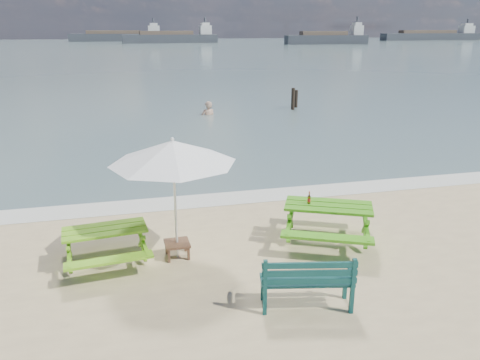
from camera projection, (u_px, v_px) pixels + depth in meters
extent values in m
plane|color=slate|center=(134.00, 50.00, 85.66)|extent=(300.00, 300.00, 0.00)
cube|color=silver|center=(219.00, 199.00, 11.41)|extent=(22.00, 0.90, 0.01)
cube|color=#69AE1A|center=(105.00, 230.00, 8.12)|extent=(1.48, 0.81, 0.04)
cube|color=#69AE1A|center=(103.00, 229.00, 8.80)|extent=(1.43, 0.40, 0.04)
cube|color=#69AE1A|center=(109.00, 260.00, 7.61)|extent=(1.43, 0.40, 0.04)
cube|color=#69AE1A|center=(107.00, 248.00, 8.24)|extent=(1.41, 0.94, 0.60)
cube|color=#439817|center=(329.00, 206.00, 8.92)|extent=(1.81, 1.38, 0.05)
cube|color=#439817|center=(328.00, 206.00, 9.73)|extent=(1.61, 0.94, 0.05)
cube|color=#439817|center=(327.00, 237.00, 8.30)|extent=(1.61, 0.94, 0.05)
cube|color=#439817|center=(327.00, 226.00, 9.05)|extent=(1.78, 1.48, 0.70)
cube|color=#0E3E3C|center=(307.00, 280.00, 6.95)|extent=(1.43, 0.68, 0.04)
cube|color=#0E3E3C|center=(310.00, 273.00, 6.67)|extent=(1.35, 0.32, 0.35)
cube|color=#0E3E3C|center=(306.00, 293.00, 7.01)|extent=(1.34, 0.72, 0.43)
cube|color=brown|center=(177.00, 243.00, 8.50)|extent=(0.45, 0.45, 0.04)
cube|color=brown|center=(177.00, 250.00, 8.54)|extent=(0.40, 0.40, 0.25)
cylinder|color=silver|center=(175.00, 203.00, 8.25)|extent=(0.04, 0.04, 2.12)
cone|color=white|center=(173.00, 152.00, 7.96)|extent=(2.27, 2.27, 0.40)
cylinder|color=#955015|center=(309.00, 200.00, 8.95)|extent=(0.06, 0.06, 0.14)
cylinder|color=#955015|center=(309.00, 193.00, 8.91)|extent=(0.03, 0.03, 0.07)
cylinder|color=#B41421|center=(309.00, 200.00, 8.95)|extent=(0.06, 0.06, 0.06)
imported|color=tan|center=(208.00, 121.00, 22.48)|extent=(0.73, 0.53, 1.88)
cylinder|color=black|center=(293.00, 101.00, 23.63)|extent=(0.18, 0.18, 1.29)
cylinder|color=black|center=(296.00, 101.00, 24.31)|extent=(0.16, 0.16, 1.09)
cube|color=#363940|center=(431.00, 37.00, 143.41)|extent=(32.18, 4.24, 2.20)
cube|color=silver|center=(466.00, 29.00, 145.36)|extent=(3.88, 3.03, 2.20)
cube|color=#363940|center=(326.00, 40.00, 111.50)|extent=(19.88, 5.50, 2.20)
cube|color=silver|center=(357.00, 30.00, 111.95)|extent=(2.58, 3.17, 2.20)
cube|color=#363940|center=(170.00, 39.00, 119.98)|extent=(24.19, 4.66, 2.20)
cube|color=silver|center=(205.00, 30.00, 121.56)|extent=(2.97, 3.08, 2.20)
cube|color=#363940|center=(118.00, 38.00, 133.66)|extent=(26.94, 4.74, 2.20)
cube|color=silver|center=(154.00, 30.00, 134.99)|extent=(3.30, 3.09, 2.20)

